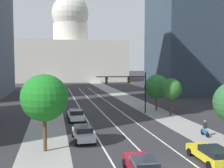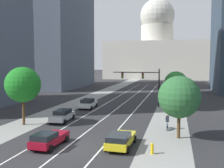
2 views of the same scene
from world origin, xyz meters
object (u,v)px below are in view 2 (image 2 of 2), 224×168
(car_yellow, at_px, (121,139))
(street_tree_mid_right, at_px, (180,85))
(street_tree_near_left, at_px, (23,85))
(cyclist, at_px, (167,122))
(street_tree_near_right, at_px, (179,97))
(capitol_building, at_px, (157,52))
(street_tree_far_right, at_px, (176,83))
(fire_hydrant, at_px, (152,148))
(car_crimson, at_px, (49,139))
(car_silver, at_px, (62,115))
(traffic_signal_mast, at_px, (144,80))
(car_white, at_px, (88,103))

(car_yellow, height_order, street_tree_mid_right, street_tree_mid_right)
(street_tree_near_left, bearing_deg, cyclist, 6.21)
(street_tree_near_right, bearing_deg, capitol_building, 95.44)
(cyclist, distance_m, street_tree_near_left, 17.18)
(street_tree_far_right, bearing_deg, capitol_building, 96.51)
(fire_hydrant, bearing_deg, street_tree_near_right, 68.08)
(street_tree_far_right, bearing_deg, car_crimson, -112.61)
(street_tree_mid_right, relative_size, street_tree_far_right, 0.94)
(capitol_building, bearing_deg, car_silver, -92.76)
(car_silver, bearing_deg, car_yellow, -135.03)
(car_silver, height_order, fire_hydrant, car_silver)
(traffic_signal_mast, relative_size, street_tree_near_left, 1.12)
(car_silver, height_order, traffic_signal_mast, traffic_signal_mast)
(capitol_building, distance_m, car_silver, 96.40)
(traffic_signal_mast, height_order, street_tree_far_right, traffic_signal_mast)
(car_crimson, xyz_separation_m, fire_hydrant, (8.96, 0.31, -0.27))
(car_white, bearing_deg, street_tree_mid_right, -86.55)
(fire_hydrant, distance_m, street_tree_near_left, 17.61)
(car_crimson, distance_m, cyclist, 13.21)
(capitol_building, relative_size, fire_hydrant, 49.78)
(car_yellow, height_order, traffic_signal_mast, traffic_signal_mast)
(car_white, relative_size, fire_hydrant, 5.00)
(capitol_building, height_order, street_tree_far_right, capitol_building)
(car_silver, relative_size, street_tree_near_right, 0.75)
(fire_hydrant, relative_size, street_tree_mid_right, 0.16)
(cyclist, bearing_deg, car_crimson, 133.23)
(traffic_signal_mast, height_order, fire_hydrant, traffic_signal_mast)
(capitol_building, distance_m, car_crimson, 105.99)
(street_tree_mid_right, bearing_deg, street_tree_near_left, -141.94)
(car_yellow, distance_m, cyclist, 8.34)
(car_white, distance_m, street_tree_near_right, 20.31)
(car_silver, bearing_deg, cyclist, -96.81)
(car_crimson, relative_size, street_tree_far_right, 0.76)
(traffic_signal_mast, relative_size, street_tree_near_right, 1.27)
(street_tree_far_right, bearing_deg, cyclist, -92.66)
(car_yellow, distance_m, traffic_signal_mast, 22.30)
(car_crimson, relative_size, cyclist, 2.59)
(car_crimson, bearing_deg, car_silver, 19.76)
(car_yellow, distance_m, fire_hydrant, 3.01)
(fire_hydrant, distance_m, cyclist, 8.53)
(traffic_signal_mast, distance_m, street_tree_far_right, 5.64)
(car_white, distance_m, traffic_signal_mast, 9.98)
(traffic_signal_mast, bearing_deg, street_tree_near_right, -72.69)
(capitol_building, height_order, traffic_signal_mast, capitol_building)
(cyclist, bearing_deg, capitol_building, 6.46)
(car_yellow, relative_size, cyclist, 2.78)
(capitol_building, xyz_separation_m, cyclist, (8.32, -96.55, -11.47))
(car_silver, xyz_separation_m, traffic_signal_mast, (8.57, 13.55, 3.73))
(street_tree_near_left, bearing_deg, car_crimson, -45.92)
(capitol_building, relative_size, street_tree_near_right, 7.41)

